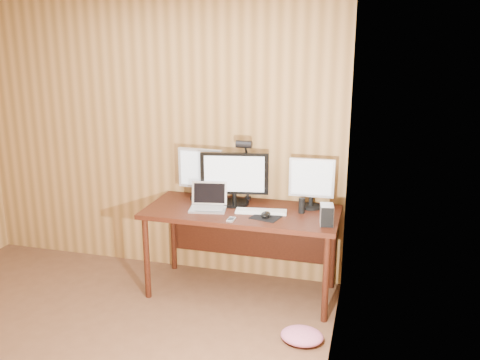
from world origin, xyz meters
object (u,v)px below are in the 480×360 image
at_px(monitor_center, 234,178).
at_px(monitor_right, 312,182).
at_px(monitor_left, 200,172).
at_px(hard_drive, 327,215).
at_px(mouse, 266,215).
at_px(desk, 244,221).
at_px(speaker, 302,206).
at_px(phone, 231,219).
at_px(desk_lamp, 246,161).
at_px(laptop, 209,202).
at_px(keyboard, 261,211).

height_order(monitor_center, monitor_right, monitor_center).
distance_m(monitor_left, hard_drive, 1.20).
bearing_deg(mouse, monitor_center, 164.39).
bearing_deg(monitor_left, desk, -12.08).
distance_m(mouse, speaker, 0.32).
bearing_deg(monitor_right, phone, -142.25).
bearing_deg(desk_lamp, hard_drive, -43.64).
bearing_deg(speaker, monitor_center, 172.38).
bearing_deg(desk, desk_lamp, 99.12).
distance_m(monitor_right, mouse, 0.50).
height_order(monitor_center, monitor_left, monitor_left).
height_order(desk, mouse, mouse).
relative_size(hard_drive, desk_lamp, 0.27).
bearing_deg(desk, speaker, -2.07).
bearing_deg(desk, mouse, -41.08).
bearing_deg(monitor_left, laptop, -52.77).
height_order(desk, monitor_center, monitor_center).
xyz_separation_m(monitor_right, laptop, (-0.82, -0.23, -0.17)).
bearing_deg(keyboard, speaker, 5.93).
xyz_separation_m(phone, speaker, (0.50, 0.32, 0.06)).
xyz_separation_m(monitor_right, keyboard, (-0.37, -0.23, -0.22)).
distance_m(monitor_right, speaker, 0.23).
xyz_separation_m(desk, keyboard, (0.17, -0.10, 0.13)).
height_order(mouse, hard_drive, hard_drive).
relative_size(keyboard, speaker, 3.43).
relative_size(desk, keyboard, 3.74).
bearing_deg(speaker, laptop, -173.77).
bearing_deg(mouse, desk, 161.86).
bearing_deg(monitor_center, desk_lamp, 43.97).
bearing_deg(desk_lamp, monitor_left, 170.63).
height_order(monitor_center, phone, monitor_center).
xyz_separation_m(mouse, hard_drive, (0.48, -0.03, 0.05)).
height_order(laptop, desk_lamp, desk_lamp).
height_order(monitor_left, laptop, monitor_left).
bearing_deg(mouse, speaker, 58.80).
height_order(keyboard, phone, keyboard).
xyz_separation_m(laptop, phone, (0.26, -0.23, -0.05)).
height_order(laptop, hard_drive, laptop).
xyz_separation_m(monitor_left, laptop, (0.15, -0.22, -0.19)).
relative_size(mouse, phone, 1.11).
bearing_deg(hard_drive, monitor_right, 105.41).
bearing_deg(laptop, monitor_right, 5.67).
height_order(desk, laptop, laptop).
distance_m(hard_drive, speaker, 0.31).
relative_size(keyboard, phone, 4.11).
height_order(keyboard, mouse, mouse).
bearing_deg(laptop, monitor_center, 32.11).
distance_m(monitor_center, keyboard, 0.38).
height_order(mouse, phone, mouse).
height_order(monitor_right, keyboard, monitor_right).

